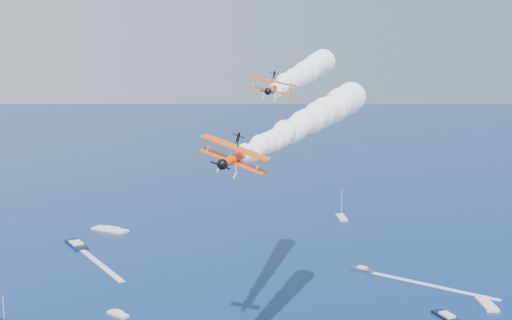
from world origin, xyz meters
TOP-DOWN VIEW (x-y plane):
  - biplane_lead at (14.53, 24.63)m, footprint 11.09×11.50m
  - biplane_trail at (-3.91, 6.13)m, footprint 12.65×13.51m
  - smoke_trail_lead at (36.79, 45.19)m, footprint 63.54×63.37m
  - smoke_trail_trail at (21.15, 23.15)m, footprint 63.39×59.55m
  - spectator_boats at (-2.76, 117.86)m, footprint 230.98×161.67m
  - boat_wakes at (56.31, 92.11)m, footprint 81.94×107.81m

SIDE VIEW (x-z plane):
  - boat_wakes at x=56.31m, z-range 0.01..0.05m
  - spectator_boats at x=-2.76m, z-range 0.00..0.70m
  - biplane_trail at x=-3.91m, z-range 47.06..55.71m
  - smoke_trail_trail at x=21.15m, z-range 48.22..59.17m
  - biplane_lead at x=14.53m, z-range 55.62..62.38m
  - smoke_trail_lead at x=36.79m, z-range 55.84..66.78m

